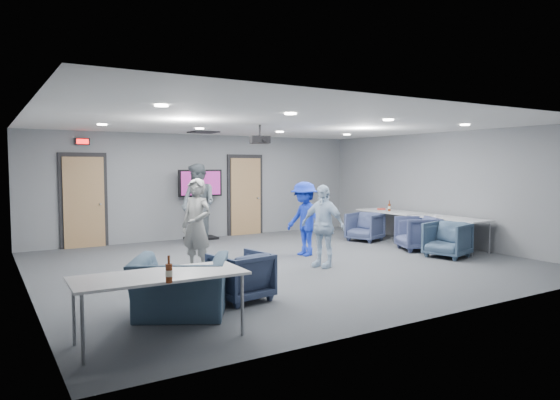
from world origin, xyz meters
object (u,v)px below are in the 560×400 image
chair_right_b (418,233)px  table_right_b (451,220)px  chair_front_b (180,287)px  table_front_left (160,278)px  chair_front_a (241,276)px  bottle_right (389,207)px  person_c (323,226)px  chair_right_c (447,240)px  person_b (198,204)px  chair_right_a (365,227)px  bottle_front (169,273)px  table_right_a (391,213)px  tv_stand (201,200)px  person_a (197,226)px  projector (260,140)px  person_d (304,219)px

chair_right_b → table_right_b: chair_right_b is taller
chair_front_b → table_front_left: chair_front_b is taller
chair_front_a → bottle_right: 6.70m
person_c → chair_right_c: person_c is taller
person_b → chair_right_a: size_ratio=2.49×
chair_right_c → bottle_front: (-6.68, -2.15, 0.47)m
table_right_a → bottle_right: 0.17m
chair_front_b → tv_stand: size_ratio=0.64×
chair_right_c → tv_stand: (-3.40, 5.02, 0.65)m
person_a → table_front_left: 3.38m
projector → chair_front_b: bearing=-117.4°
table_right_b → table_front_left: size_ratio=0.94×
chair_right_a → chair_right_b: size_ratio=0.94×
bottle_right → person_d: bearing=-166.4°
person_d → chair_front_a: size_ratio=2.07×
person_d → chair_right_a: 2.63m
chair_front_b → projector: 4.15m
table_right_b → chair_right_c: bearing=125.8°
bottle_front → bottle_right: (7.40, 4.62, 0.00)m
person_c → table_right_b: bearing=67.3°
table_right_b → bottle_front: 7.97m
chair_front_a → projector: 3.46m
person_b → table_right_b: 5.88m
person_b → chair_right_c: person_b is taller
chair_right_a → bottle_front: bottle_front is taller
chair_right_a → table_right_b: table_right_b is taller
chair_right_b → bottle_right: bearing=-177.8°
person_c → chair_right_c: (2.78, -0.57, -0.41)m
person_c → chair_front_a: (-2.37, -1.29, -0.43)m
person_d → chair_front_b: 4.61m
chair_front_a → chair_right_a: bearing=-156.7°
person_d → projector: 1.99m
person_c → table_front_left: (-3.85, -2.29, -0.09)m
bottle_right → chair_front_b: bearing=-153.3°
table_front_left → bottle_front: size_ratio=6.75×
bottle_right → tv_stand: bearing=148.1°
table_right_b → bottle_right: bottle_right is taller
chair_right_c → bottle_right: bearing=148.7°
chair_front_a → chair_front_b: (-0.99, -0.27, 0.03)m
chair_front_a → chair_front_b: chair_front_b is taller
person_d → bottle_front: 5.75m
table_right_a → table_front_left: bearing=119.5°
table_right_a → bottle_front: size_ratio=6.82×
chair_right_a → tv_stand: 4.24m
person_c → chair_front_a: person_c is taller
tv_stand → projector: 3.74m
person_a → chair_right_c: 5.20m
bottle_right → table_front_left: bearing=-150.3°
chair_right_b → table_right_b: bearing=86.2°
person_c → bottle_front: 4.75m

